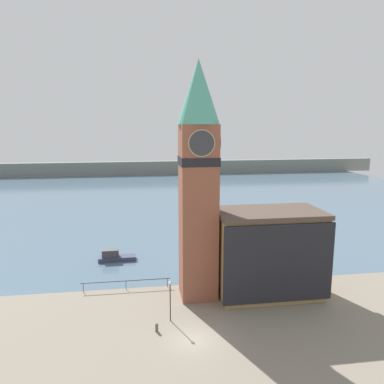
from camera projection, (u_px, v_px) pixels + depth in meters
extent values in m
plane|color=gray|center=(193.00, 340.00, 33.58)|extent=(160.00, 160.00, 0.00)
cube|color=slate|center=(155.00, 194.00, 103.33)|extent=(160.00, 120.00, 0.00)
cube|color=gray|center=(149.00, 168.00, 141.79)|extent=(180.00, 3.00, 5.00)
cube|color=#333338|center=(126.00, 281.00, 43.63)|extent=(10.30, 0.08, 0.08)
cylinder|color=#333338|center=(83.00, 288.00, 43.02)|extent=(0.07, 0.07, 1.05)
cylinder|color=#333338|center=(126.00, 285.00, 43.72)|extent=(0.07, 0.07, 1.05)
cylinder|color=#333338|center=(167.00, 283.00, 44.42)|extent=(0.07, 0.07, 1.05)
cube|color=brown|center=(198.00, 213.00, 40.64)|extent=(3.88, 3.88, 19.06)
cube|color=black|center=(198.00, 161.00, 39.60)|extent=(4.00, 4.00, 0.90)
cylinder|color=tan|center=(202.00, 143.00, 37.31)|extent=(2.77, 0.12, 2.77)
cylinder|color=#333338|center=(202.00, 143.00, 37.22)|extent=(2.51, 0.12, 2.51)
cylinder|color=tan|center=(217.00, 142.00, 39.54)|extent=(0.12, 2.77, 2.77)
cylinder|color=#333338|center=(218.00, 142.00, 39.55)|extent=(0.12, 2.51, 2.51)
cone|color=#51A88E|center=(199.00, 92.00, 38.32)|extent=(4.46, 4.46, 6.58)
cube|color=#A88451|center=(268.00, 254.00, 42.13)|extent=(11.36, 6.39, 9.20)
cube|color=#4C3D33|center=(270.00, 213.00, 41.25)|extent=(11.76, 6.79, 0.50)
cube|color=#232328|center=(279.00, 264.00, 38.84)|extent=(11.86, 0.30, 8.46)
cube|color=#333856|center=(117.00, 258.00, 53.01)|extent=(5.21, 1.78, 0.62)
cube|color=#38383D|center=(110.00, 253.00, 52.71)|extent=(2.30, 1.22, 1.02)
cylinder|color=brown|center=(157.00, 328.00, 34.89)|extent=(0.28, 0.28, 0.67)
sphere|color=brown|center=(157.00, 325.00, 34.82)|extent=(0.29, 0.29, 0.29)
cylinder|color=black|center=(170.00, 303.00, 36.48)|extent=(0.10, 0.10, 3.86)
sphere|color=silver|center=(170.00, 283.00, 36.11)|extent=(0.32, 0.32, 0.32)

